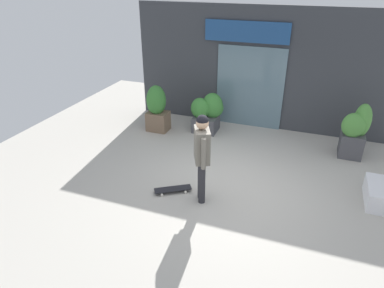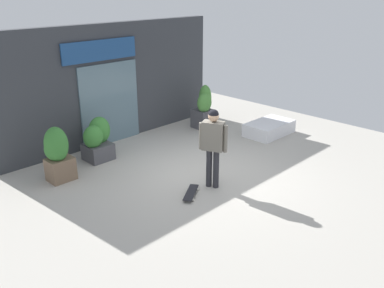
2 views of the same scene
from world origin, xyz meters
The scene contains 7 objects.
ground_plane centered at (0.00, 0.00, 0.00)m, with size 12.00×12.00×0.00m, color #B2ADA3.
building_facade centered at (-0.01, 3.47, 1.62)m, with size 7.04×0.31×3.27m.
skateboarder centered at (-0.30, -0.58, 1.11)m, with size 0.43×0.58×1.78m.
skateboard centered at (-0.92, -0.53, 0.06)m, with size 0.74×0.56×0.08m.
planter_box_left centered at (-1.17, 2.57, 0.56)m, with size 0.85×0.66×1.08m.
planter_box_right centered at (-2.51, 2.13, 0.72)m, with size 0.58×0.61×1.29m.
planter_box_mid centered at (2.51, 2.33, 0.64)m, with size 0.63×0.60×1.34m.
Camera 1 is at (1.43, -5.80, 4.03)m, focal length 32.06 mm.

